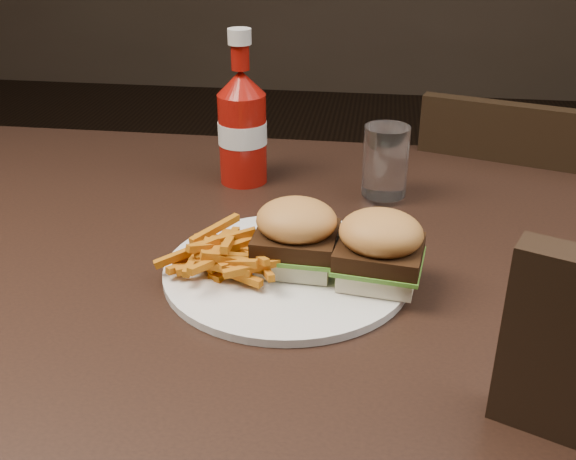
# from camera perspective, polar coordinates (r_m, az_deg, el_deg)

# --- Properties ---
(dining_table) EXTENTS (1.20, 0.80, 0.04)m
(dining_table) POSITION_cam_1_polar(r_m,az_deg,el_deg) (0.79, 0.03, -3.29)
(dining_table) COLOR black
(dining_table) RESTS_ON ground
(chair_far) EXTENTS (0.48, 0.48, 0.04)m
(chair_far) POSITION_cam_1_polar(r_m,az_deg,el_deg) (1.40, 19.03, -4.70)
(chair_far) COLOR black
(chair_far) RESTS_ON ground
(plate) EXTENTS (0.27, 0.27, 0.01)m
(plate) POSITION_cam_1_polar(r_m,az_deg,el_deg) (0.74, -0.11, -3.46)
(plate) COLOR white
(plate) RESTS_ON dining_table
(sandwich_half_a) EXTENTS (0.08, 0.08, 0.02)m
(sandwich_half_a) POSITION_cam_1_polar(r_m,az_deg,el_deg) (0.73, 0.70, -2.37)
(sandwich_half_a) COLOR beige
(sandwich_half_a) RESTS_ON plate
(sandwich_half_b) EXTENTS (0.09, 0.08, 0.02)m
(sandwich_half_b) POSITION_cam_1_polar(r_m,az_deg,el_deg) (0.71, 7.66, -3.49)
(sandwich_half_b) COLOR beige
(sandwich_half_b) RESTS_ON plate
(fries_pile) EXTENTS (0.14, 0.14, 0.04)m
(fries_pile) POSITION_cam_1_polar(r_m,az_deg,el_deg) (0.73, -4.63, -1.70)
(fries_pile) COLOR #BE7900
(fries_pile) RESTS_ON plate
(ketchup_bottle) EXTENTS (0.07, 0.07, 0.14)m
(ketchup_bottle) POSITION_cam_1_polar(r_m,az_deg,el_deg) (0.96, -3.85, 7.49)
(ketchup_bottle) COLOR maroon
(ketchup_bottle) RESTS_ON dining_table
(tumbler) EXTENTS (0.08, 0.08, 0.10)m
(tumbler) POSITION_cam_1_polar(r_m,az_deg,el_deg) (0.91, 8.25, 5.81)
(tumbler) COLOR white
(tumbler) RESTS_ON dining_table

